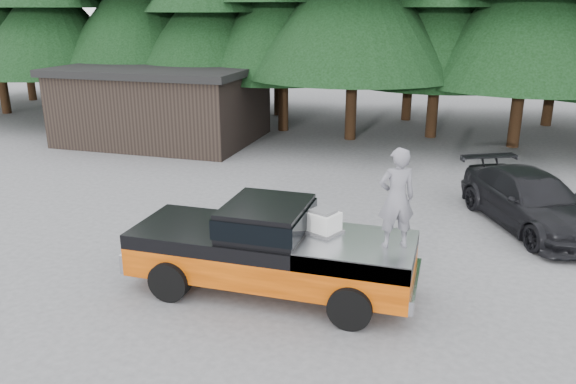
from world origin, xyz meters
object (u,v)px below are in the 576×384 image
(air_compressor, at_px, (323,223))
(utility_building, at_px, (164,103))
(pickup_truck, at_px, (271,261))
(man_on_bed, at_px, (397,198))
(parked_car, at_px, (531,201))

(air_compressor, xyz_separation_m, utility_building, (-10.13, 12.05, 0.13))
(pickup_truck, height_order, utility_building, utility_building)
(man_on_bed, bearing_deg, parked_car, -143.63)
(parked_car, xyz_separation_m, utility_building, (-14.67, 6.80, 0.93))
(man_on_bed, bearing_deg, air_compressor, -34.93)
(parked_car, bearing_deg, man_on_bed, -145.89)
(man_on_bed, bearing_deg, pickup_truck, -24.91)
(parked_car, bearing_deg, pickup_truck, -162.04)
(pickup_truck, bearing_deg, utility_building, 126.52)
(air_compressor, height_order, man_on_bed, man_on_bed)
(air_compressor, height_order, parked_car, air_compressor)
(air_compressor, bearing_deg, utility_building, 154.03)
(utility_building, bearing_deg, parked_car, -24.87)
(air_compressor, distance_m, man_on_bed, 1.67)
(air_compressor, bearing_deg, parked_car, 73.06)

